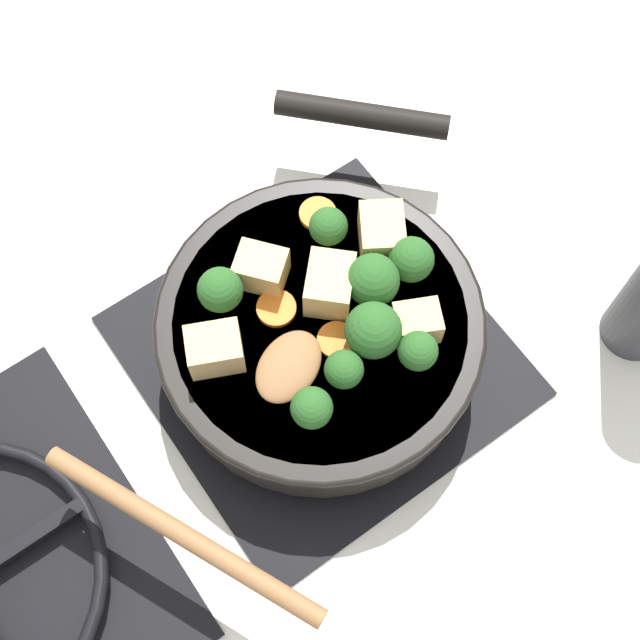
% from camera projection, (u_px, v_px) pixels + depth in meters
% --- Properties ---
extents(ground_plane, '(2.40, 2.40, 0.00)m').
position_uv_depth(ground_plane, '(320.00, 356.00, 0.83)').
color(ground_plane, silver).
extents(front_burner_grate, '(0.31, 0.31, 0.03)m').
position_uv_depth(front_burner_grate, '(320.00, 352.00, 0.82)').
color(front_burner_grate, black).
rests_on(front_burner_grate, ground_plane).
extents(skillet_pan, '(0.36, 0.37, 0.06)m').
position_uv_depth(skillet_pan, '(321.00, 329.00, 0.77)').
color(skillet_pan, black).
rests_on(skillet_pan, front_burner_grate).
extents(wooden_spoon, '(0.23, 0.24, 0.02)m').
position_uv_depth(wooden_spoon, '(229.00, 461.00, 0.69)').
color(wooden_spoon, olive).
rests_on(wooden_spoon, skillet_pan).
extents(tofu_cube_center_large, '(0.06, 0.06, 0.04)m').
position_uv_depth(tofu_cube_center_large, '(382.00, 234.00, 0.76)').
color(tofu_cube_center_large, '#DBB770').
rests_on(tofu_cube_center_large, skillet_pan).
extents(tofu_cube_near_handle, '(0.06, 0.06, 0.04)m').
position_uv_depth(tofu_cube_near_handle, '(330.00, 285.00, 0.74)').
color(tofu_cube_near_handle, '#DBB770').
rests_on(tofu_cube_near_handle, skillet_pan).
extents(tofu_cube_east_chunk, '(0.05, 0.05, 0.03)m').
position_uv_depth(tofu_cube_east_chunk, '(261.00, 269.00, 0.75)').
color(tofu_cube_east_chunk, '#DBB770').
rests_on(tofu_cube_east_chunk, skillet_pan).
extents(tofu_cube_west_chunk, '(0.04, 0.05, 0.03)m').
position_uv_depth(tofu_cube_west_chunk, '(417.00, 323.00, 0.73)').
color(tofu_cube_west_chunk, '#DBB770').
rests_on(tofu_cube_west_chunk, skillet_pan).
extents(tofu_cube_back_piece, '(0.05, 0.05, 0.04)m').
position_uv_depth(tofu_cube_back_piece, '(215.00, 349.00, 0.72)').
color(tofu_cube_back_piece, '#DBB770').
rests_on(tofu_cube_back_piece, skillet_pan).
extents(broccoli_floret_near_spoon, '(0.04, 0.04, 0.05)m').
position_uv_depth(broccoli_floret_near_spoon, '(411.00, 260.00, 0.74)').
color(broccoli_floret_near_spoon, '#709956').
rests_on(broccoli_floret_near_spoon, skillet_pan).
extents(broccoli_floret_center_top, '(0.03, 0.03, 0.04)m').
position_uv_depth(broccoli_floret_center_top, '(312.00, 408.00, 0.69)').
color(broccoli_floret_center_top, '#709956').
rests_on(broccoli_floret_center_top, skillet_pan).
extents(broccoli_floret_east_rim, '(0.04, 0.04, 0.05)m').
position_uv_depth(broccoli_floret_east_rim, '(220.00, 290.00, 0.73)').
color(broccoli_floret_east_rim, '#709956').
rests_on(broccoli_floret_east_rim, skillet_pan).
extents(broccoli_floret_west_rim, '(0.05, 0.05, 0.05)m').
position_uv_depth(broccoli_floret_west_rim, '(373.00, 330.00, 0.71)').
color(broccoli_floret_west_rim, '#709956').
rests_on(broccoli_floret_west_rim, skillet_pan).
extents(broccoli_floret_north_edge, '(0.03, 0.03, 0.04)m').
position_uv_depth(broccoli_floret_north_edge, '(328.00, 227.00, 0.76)').
color(broccoli_floret_north_edge, '#709956').
rests_on(broccoli_floret_north_edge, skillet_pan).
extents(broccoli_floret_south_cluster, '(0.05, 0.05, 0.05)m').
position_uv_depth(broccoli_floret_south_cluster, '(373.00, 281.00, 0.73)').
color(broccoli_floret_south_cluster, '#709956').
rests_on(broccoli_floret_south_cluster, skillet_pan).
extents(broccoli_floret_mid_floret, '(0.03, 0.03, 0.04)m').
position_uv_depth(broccoli_floret_mid_floret, '(344.00, 370.00, 0.71)').
color(broccoli_floret_mid_floret, '#709956').
rests_on(broccoli_floret_mid_floret, skillet_pan).
extents(broccoli_floret_small_inner, '(0.03, 0.03, 0.04)m').
position_uv_depth(broccoli_floret_small_inner, '(418.00, 351.00, 0.71)').
color(broccoli_floret_small_inner, '#709956').
rests_on(broccoli_floret_small_inner, skillet_pan).
extents(carrot_slice_orange_thin, '(0.03, 0.03, 0.01)m').
position_uv_depth(carrot_slice_orange_thin, '(339.00, 338.00, 0.74)').
color(carrot_slice_orange_thin, orange).
rests_on(carrot_slice_orange_thin, skillet_pan).
extents(carrot_slice_near_center, '(0.03, 0.03, 0.01)m').
position_uv_depth(carrot_slice_near_center, '(318.00, 214.00, 0.79)').
color(carrot_slice_near_center, orange).
rests_on(carrot_slice_near_center, skillet_pan).
extents(carrot_slice_edge_slice, '(0.03, 0.03, 0.01)m').
position_uv_depth(carrot_slice_edge_slice, '(276.00, 308.00, 0.75)').
color(carrot_slice_edge_slice, orange).
rests_on(carrot_slice_edge_slice, skillet_pan).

